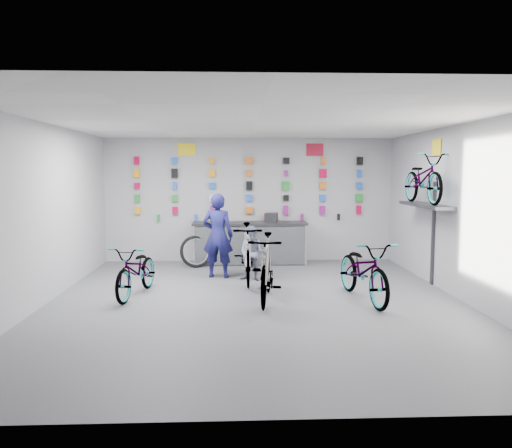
{
  "coord_description": "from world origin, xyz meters",
  "views": [
    {
      "loc": [
        -0.34,
        -8.19,
        2.19
      ],
      "look_at": [
        0.06,
        1.4,
        1.18
      ],
      "focal_mm": 35.0,
      "sensor_mm": 36.0,
      "label": 1
    }
  ],
  "objects_px": {
    "bike_center": "(266,268)",
    "bike_service": "(247,253)",
    "counter": "(250,244)",
    "bike_left": "(137,270)",
    "customer": "(252,253)",
    "bike_right": "(364,270)",
    "clerk": "(218,236)"
  },
  "relations": [
    {
      "from": "clerk",
      "to": "customer",
      "type": "bearing_deg",
      "value": 164.88
    },
    {
      "from": "clerk",
      "to": "customer",
      "type": "distance_m",
      "value": 0.84
    },
    {
      "from": "bike_right",
      "to": "customer",
      "type": "distance_m",
      "value": 2.47
    },
    {
      "from": "counter",
      "to": "clerk",
      "type": "bearing_deg",
      "value": -115.06
    },
    {
      "from": "bike_center",
      "to": "customer",
      "type": "xyz_separation_m",
      "value": [
        -0.18,
        1.63,
        -0.02
      ]
    },
    {
      "from": "counter",
      "to": "customer",
      "type": "bearing_deg",
      "value": -90.19
    },
    {
      "from": "counter",
      "to": "bike_service",
      "type": "xyz_separation_m",
      "value": [
        -0.11,
        -1.97,
        0.1
      ]
    },
    {
      "from": "counter",
      "to": "bike_right",
      "type": "distance_m",
      "value": 3.93
    },
    {
      "from": "counter",
      "to": "clerk",
      "type": "xyz_separation_m",
      "value": [
        -0.7,
        -1.51,
        0.39
      ]
    },
    {
      "from": "bike_center",
      "to": "clerk",
      "type": "relative_size",
      "value": 1.09
    },
    {
      "from": "bike_right",
      "to": "bike_center",
      "type": "bearing_deg",
      "value": 171.55
    },
    {
      "from": "bike_center",
      "to": "bike_right",
      "type": "xyz_separation_m",
      "value": [
        1.66,
        -0.0,
        -0.05
      ]
    },
    {
      "from": "bike_left",
      "to": "bike_center",
      "type": "xyz_separation_m",
      "value": [
        2.26,
        -0.47,
        0.11
      ]
    },
    {
      "from": "bike_center",
      "to": "bike_right",
      "type": "relative_size",
      "value": 0.96
    },
    {
      "from": "bike_service",
      "to": "bike_left",
      "type": "bearing_deg",
      "value": -152.43
    },
    {
      "from": "clerk",
      "to": "customer",
      "type": "height_order",
      "value": "clerk"
    },
    {
      "from": "bike_center",
      "to": "bike_right",
      "type": "bearing_deg",
      "value": 7.73
    },
    {
      "from": "bike_right",
      "to": "customer",
      "type": "xyz_separation_m",
      "value": [
        -1.85,
        1.64,
        0.03
      ]
    },
    {
      "from": "counter",
      "to": "bike_left",
      "type": "xyz_separation_m",
      "value": [
        -2.08,
        -3.01,
        -0.03
      ]
    },
    {
      "from": "clerk",
      "to": "counter",
      "type": "bearing_deg",
      "value": -104.66
    },
    {
      "from": "bike_center",
      "to": "clerk",
      "type": "xyz_separation_m",
      "value": [
        -0.88,
        1.97,
        0.3
      ]
    },
    {
      "from": "customer",
      "to": "bike_right",
      "type": "bearing_deg",
      "value": -21.32
    },
    {
      "from": "bike_left",
      "to": "clerk",
      "type": "height_order",
      "value": "clerk"
    },
    {
      "from": "counter",
      "to": "customer",
      "type": "distance_m",
      "value": 1.84
    },
    {
      "from": "bike_center",
      "to": "bike_service",
      "type": "height_order",
      "value": "bike_service"
    },
    {
      "from": "bike_service",
      "to": "bike_right",
      "type": "bearing_deg",
      "value": -37.9
    },
    {
      "from": "counter",
      "to": "customer",
      "type": "relative_size",
      "value": 2.44
    },
    {
      "from": "counter",
      "to": "bike_service",
      "type": "relative_size",
      "value": 1.39
    },
    {
      "from": "bike_center",
      "to": "bike_service",
      "type": "relative_size",
      "value": 0.98
    },
    {
      "from": "counter",
      "to": "bike_left",
      "type": "distance_m",
      "value": 3.66
    },
    {
      "from": "bike_left",
      "to": "clerk",
      "type": "relative_size",
      "value": 1.0
    },
    {
      "from": "bike_center",
      "to": "bike_left",
      "type": "bearing_deg",
      "value": 176.05
    }
  ]
}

